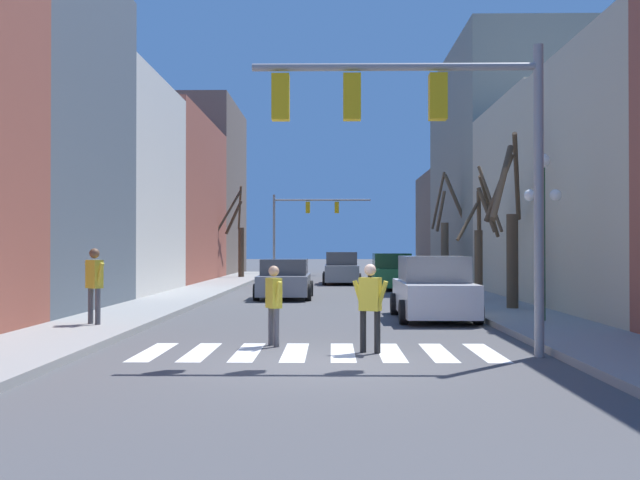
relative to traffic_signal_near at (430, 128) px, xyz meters
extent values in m
plane|color=#4C4C4F|center=(-2.03, -0.85, -4.16)|extent=(240.00, 240.00, 0.00)
cube|color=#515B66|center=(-11.79, 8.95, 1.21)|extent=(6.00, 8.15, 10.75)
cube|color=beige|center=(-11.79, 17.57, 0.35)|extent=(6.00, 9.10, 9.03)
cube|color=#934C3D|center=(-11.79, 29.06, 0.53)|extent=(6.00, 13.86, 9.38)
cube|color=#66564C|center=(-11.79, 41.84, 2.10)|extent=(6.00, 11.70, 12.53)
cube|color=#BCB299|center=(7.74, 16.37, -0.27)|extent=(6.00, 9.20, 7.79)
cube|color=gray|center=(7.74, 28.37, 2.26)|extent=(6.00, 14.81, 12.85)
cube|color=#66564C|center=(7.74, 40.11, -0.55)|extent=(6.00, 8.68, 7.23)
cube|color=white|center=(-5.18, 0.54, -4.16)|extent=(0.45, 2.60, 0.01)
cube|color=white|center=(-4.28, 0.54, -4.16)|extent=(0.45, 2.60, 0.01)
cube|color=white|center=(-3.38, 0.54, -4.16)|extent=(0.45, 2.60, 0.01)
cube|color=white|center=(-2.48, 0.54, -4.16)|extent=(0.45, 2.60, 0.01)
cube|color=white|center=(-1.58, 0.54, -4.16)|extent=(0.45, 2.60, 0.01)
cube|color=white|center=(-0.68, 0.54, -4.16)|extent=(0.45, 2.60, 0.01)
cube|color=white|center=(0.22, 0.54, -4.16)|extent=(0.45, 2.60, 0.01)
cube|color=white|center=(1.12, 0.54, -4.16)|extent=(0.45, 2.60, 0.01)
cylinder|color=gray|center=(1.98, 0.00, -1.32)|extent=(0.18, 0.18, 5.68)
cylinder|color=gray|center=(-0.63, 0.00, 1.12)|extent=(5.22, 0.14, 0.14)
cube|color=yellow|center=(0.15, 0.00, 0.57)|extent=(0.32, 0.28, 0.84)
cube|color=yellow|center=(-1.41, 0.00, 0.57)|extent=(0.32, 0.28, 0.84)
cube|color=yellow|center=(-2.72, 0.00, 0.57)|extent=(0.32, 0.28, 0.84)
cylinder|color=gray|center=(-6.04, 41.51, -1.20)|extent=(0.18, 0.18, 5.92)
cylinder|color=gray|center=(-2.47, 41.51, 1.36)|extent=(7.12, 0.14, 0.14)
cube|color=yellow|center=(-3.54, 41.51, 0.81)|extent=(0.32, 0.28, 0.84)
cube|color=yellow|center=(-1.41, 41.51, 0.81)|extent=(0.32, 0.28, 0.84)
cylinder|color=#1E4C2D|center=(3.54, 5.29, -2.09)|extent=(0.12, 0.12, 3.85)
sphere|color=white|center=(3.54, 5.29, 0.02)|extent=(0.36, 0.36, 0.36)
sphere|color=white|center=(3.22, 5.29, -0.86)|extent=(0.31, 0.31, 0.31)
sphere|color=white|center=(3.86, 5.29, -0.86)|extent=(0.31, 0.31, 0.31)
cube|color=white|center=(1.04, 7.16, -3.55)|extent=(1.88, 4.53, 0.87)
cube|color=gray|center=(1.04, 7.16, -2.77)|extent=(1.73, 2.36, 0.71)
cylinder|color=black|center=(0.08, 8.57, -3.84)|extent=(0.22, 0.64, 0.64)
cylinder|color=black|center=(2.00, 8.57, -3.84)|extent=(0.22, 0.64, 0.64)
cylinder|color=black|center=(0.08, 5.76, -3.84)|extent=(0.22, 0.64, 0.64)
cylinder|color=black|center=(2.00, 5.76, -3.84)|extent=(0.22, 0.64, 0.64)
cube|color=gray|center=(-3.63, 15.71, -3.61)|extent=(1.91, 4.50, 0.75)
cube|color=#464648|center=(-3.63, 15.71, -2.93)|extent=(1.75, 2.34, 0.61)
cylinder|color=black|center=(-2.66, 14.32, -3.84)|extent=(0.22, 0.64, 0.64)
cylinder|color=black|center=(-4.60, 14.32, -3.84)|extent=(0.22, 0.64, 0.64)
cylinder|color=black|center=(-2.66, 17.11, -3.84)|extent=(0.22, 0.64, 0.64)
cylinder|color=black|center=(-4.60, 17.11, -3.84)|extent=(0.22, 0.64, 0.64)
cube|color=gray|center=(-1.25, 27.58, -3.55)|extent=(1.80, 4.80, 0.87)
cube|color=#464648|center=(-1.25, 27.58, -2.76)|extent=(1.65, 2.50, 0.71)
cylinder|color=black|center=(-2.16, 29.07, -3.84)|extent=(0.22, 0.64, 0.64)
cylinder|color=black|center=(-0.33, 29.07, -3.84)|extent=(0.22, 0.64, 0.64)
cylinder|color=black|center=(-2.16, 26.09, -3.84)|extent=(0.22, 0.64, 0.64)
cylinder|color=black|center=(-0.33, 26.09, -3.84)|extent=(0.22, 0.64, 0.64)
cube|color=#236B38|center=(1.06, 21.96, -3.56)|extent=(1.84, 4.27, 0.85)
cube|color=#133A1E|center=(1.06, 21.96, -2.79)|extent=(1.69, 2.22, 0.70)
cylinder|color=black|center=(0.12, 23.28, -3.84)|extent=(0.22, 0.64, 0.64)
cylinder|color=black|center=(2.00, 23.28, -3.84)|extent=(0.22, 0.64, 0.64)
cylinder|color=black|center=(0.12, 20.64, -3.84)|extent=(0.22, 0.64, 0.64)
cylinder|color=black|center=(2.00, 20.64, -3.84)|extent=(0.22, 0.64, 0.64)
cylinder|color=#4C4C51|center=(-7.37, 4.12, -3.58)|extent=(0.13, 0.13, 0.86)
cylinder|color=#4C4C51|center=(-7.60, 4.33, -3.58)|extent=(0.13, 0.13, 0.86)
cube|color=gold|center=(-7.48, 4.23, -2.81)|extent=(0.47, 0.46, 0.68)
sphere|color=brown|center=(-7.48, 4.23, -2.32)|extent=(0.24, 0.24, 0.24)
cylinder|color=gold|center=(-7.30, 4.07, -2.86)|extent=(0.28, 0.27, 0.66)
cylinder|color=gold|center=(-7.67, 4.38, -2.86)|extent=(0.28, 0.27, 0.66)
cylinder|color=black|center=(-0.93, 0.42, -3.77)|extent=(0.12, 0.12, 0.79)
cylinder|color=black|center=(-1.19, 0.54, -3.77)|extent=(0.12, 0.12, 0.79)
cube|color=gold|center=(-1.06, 0.48, -3.06)|extent=(0.44, 0.36, 0.63)
sphere|color=beige|center=(-1.06, 0.48, -2.60)|extent=(0.22, 0.22, 0.22)
cylinder|color=gold|center=(-0.86, 0.39, -3.10)|extent=(0.28, 0.19, 0.61)
cylinder|color=gold|center=(-1.26, 0.57, -3.10)|extent=(0.28, 0.19, 0.61)
cylinder|color=#4C4C51|center=(-2.89, 1.30, -3.78)|extent=(0.11, 0.11, 0.77)
cylinder|color=#4C4C51|center=(-3.02, 1.54, -3.78)|extent=(0.11, 0.11, 0.77)
cube|color=gold|center=(-2.95, 1.42, -3.09)|extent=(0.36, 0.43, 0.60)
sphere|color=tan|center=(-2.95, 1.42, -2.65)|extent=(0.22, 0.22, 0.22)
cylinder|color=gold|center=(-2.85, 1.23, -3.13)|extent=(0.20, 0.27, 0.59)
cylinder|color=gold|center=(-3.05, 1.61, -3.13)|extent=(0.20, 0.27, 0.59)
cylinder|color=brown|center=(3.81, 23.39, -2.47)|extent=(0.38, 0.38, 3.08)
cylinder|color=brown|center=(4.45, 23.78, 0.13)|extent=(1.44, 0.99, 2.75)
cylinder|color=brown|center=(3.66, 23.74, -0.35)|extent=(0.44, 0.86, 2.04)
cylinder|color=brown|center=(3.60, 24.17, 0.19)|extent=(0.51, 1.69, 2.83)
cylinder|color=brown|center=(3.43, 12.97, -2.79)|extent=(0.29, 0.29, 2.45)
cylinder|color=brown|center=(3.51, 13.33, -0.92)|extent=(0.32, 0.87, 1.59)
cylinder|color=brown|center=(3.67, 12.73, -0.84)|extent=(0.63, 0.64, 1.64)
cylinder|color=brown|center=(3.73, 12.45, -0.46)|extent=(0.69, 1.14, 2.39)
cylinder|color=brown|center=(2.97, 12.56, -1.26)|extent=(0.97, 0.96, 1.42)
cylinder|color=brown|center=(3.96, 13.67, -0.69)|extent=(1.10, 1.57, 2.24)
cylinder|color=#473828|center=(3.72, 9.22, -2.58)|extent=(0.35, 0.35, 2.86)
cylinder|color=#473828|center=(4.14, 10.35, 0.06)|extent=(0.85, 2.39, 2.65)
cylinder|color=#473828|center=(3.27, 8.60, -0.23)|extent=(1.04, 1.43, 2.41)
cylinder|color=#473828|center=(3.39, 9.54, -0.34)|extent=(0.82, 0.82, 2.12)
cylinder|color=#473828|center=(-7.52, 33.70, -2.45)|extent=(0.37, 0.37, 3.12)
cylinder|color=#473828|center=(-8.26, 33.06, 0.06)|extent=(1.55, 1.46, 2.90)
cylinder|color=#473828|center=(-7.72, 34.58, 0.42)|extent=(0.50, 1.89, 2.76)
cylinder|color=#473828|center=(-8.02, 33.77, -0.24)|extent=(1.15, 0.34, 2.18)
camera|label=1|loc=(-1.79, -13.62, -2.19)|focal=42.00mm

